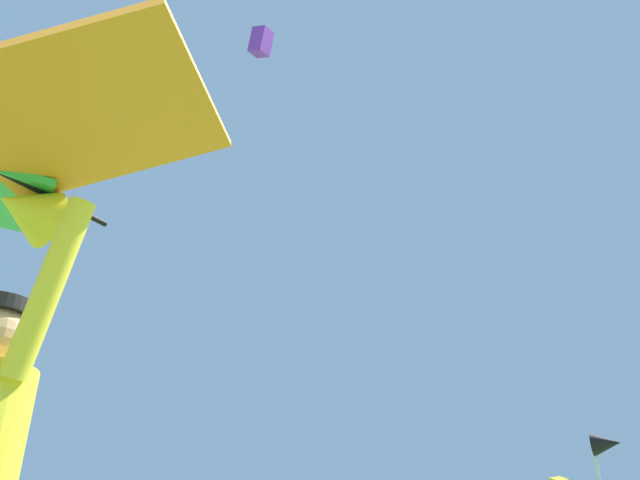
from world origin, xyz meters
The scene contains 3 objects.
held_stunt_kite centered at (-0.07, 0.02, 2.14)m, with size 1.94×1.05×0.41m.
distant_kite_purple_overhead_distant centered at (-10.21, 14.14, 19.86)m, with size 0.97×0.88×1.32m.
marker_flag centered at (0.89, 6.39, 1.80)m, with size 0.30×0.24×2.07m.
Camera 1 is at (1.98, -1.10, 0.78)m, focal length 35.86 mm.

